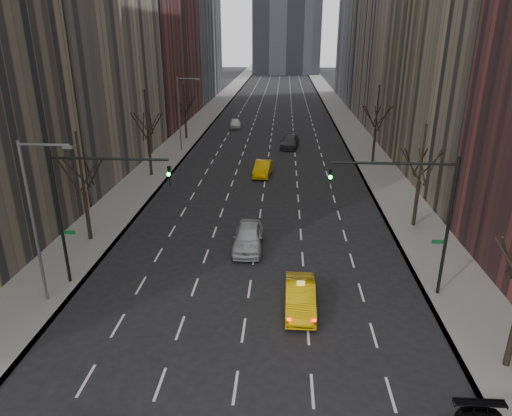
# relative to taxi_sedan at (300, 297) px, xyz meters

# --- Properties ---
(sidewalk_left) EXTENTS (4.50, 320.00, 0.15)m
(sidewalk_left) POSITION_rel_taxi_sedan_xyz_m (-15.14, 59.91, -0.67)
(sidewalk_left) COLOR slate
(sidewalk_left) RESTS_ON ground
(sidewalk_right) EXTENTS (4.50, 320.00, 0.15)m
(sidewalk_right) POSITION_rel_taxi_sedan_xyz_m (9.36, 59.91, -0.67)
(sidewalk_right) COLOR slate
(sidewalk_right) RESTS_ON ground
(tree_lw_b) EXTENTS (3.36, 3.50, 7.82)m
(tree_lw_b) POSITION_rel_taxi_sedan_xyz_m (-14.89, 7.91, 2.97)
(tree_lw_b) COLOR black
(tree_lw_b) RESTS_ON ground
(tree_lw_c) EXTENTS (3.36, 3.50, 8.74)m
(tree_lw_c) POSITION_rel_taxi_sedan_xyz_m (-14.89, 23.91, 3.29)
(tree_lw_c) COLOR black
(tree_lw_c) RESTS_ON ground
(tree_lw_d) EXTENTS (3.36, 3.50, 7.36)m
(tree_lw_d) POSITION_rel_taxi_sedan_xyz_m (-14.89, 41.91, 2.81)
(tree_lw_d) COLOR black
(tree_lw_d) RESTS_ON ground
(tree_rw_b) EXTENTS (3.36, 3.50, 7.82)m
(tree_rw_b) POSITION_rel_taxi_sedan_xyz_m (9.11, 11.91, 2.97)
(tree_rw_b) COLOR black
(tree_rw_b) RESTS_ON ground
(tree_rw_c) EXTENTS (3.36, 3.50, 8.74)m
(tree_rw_c) POSITION_rel_taxi_sedan_xyz_m (9.11, 29.91, 3.29)
(tree_rw_c) COLOR black
(tree_rw_c) RESTS_ON ground
(traffic_mast_left) EXTENTS (6.69, 0.39, 8.00)m
(traffic_mast_left) POSITION_rel_taxi_sedan_xyz_m (-12.00, 1.91, 4.74)
(traffic_mast_left) COLOR black
(traffic_mast_left) RESTS_ON ground
(traffic_mast_right) EXTENTS (6.69, 0.39, 8.00)m
(traffic_mast_right) POSITION_rel_taxi_sedan_xyz_m (6.22, 1.91, 4.74)
(traffic_mast_right) COLOR black
(traffic_mast_right) RESTS_ON ground
(streetlight_near) EXTENTS (2.83, 0.22, 9.00)m
(streetlight_near) POSITION_rel_taxi_sedan_xyz_m (-13.73, -0.09, 4.87)
(streetlight_near) COLOR slate
(streetlight_near) RESTS_ON ground
(streetlight_far) EXTENTS (2.83, 0.22, 9.00)m
(streetlight_far) POSITION_rel_taxi_sedan_xyz_m (-13.73, 34.91, 4.87)
(streetlight_far) COLOR slate
(streetlight_far) RESTS_ON ground
(taxi_sedan) EXTENTS (1.60, 4.54, 1.50)m
(taxi_sedan) POSITION_rel_taxi_sedan_xyz_m (0.00, 0.00, 0.00)
(taxi_sedan) COLOR #D7A604
(taxi_sedan) RESTS_ON ground
(silver_sedan_ahead) EXTENTS (2.05, 5.00, 1.70)m
(silver_sedan_ahead) POSITION_rel_taxi_sedan_xyz_m (-3.39, 7.32, 0.10)
(silver_sedan_ahead) COLOR #AAAEB3
(silver_sedan_ahead) RESTS_ON ground
(far_taxi) EXTENTS (2.05, 4.77, 1.53)m
(far_taxi) POSITION_rel_taxi_sedan_xyz_m (-3.19, 24.84, 0.02)
(far_taxi) COLOR #DFA704
(far_taxi) RESTS_ON ground
(far_suv_grey) EXTENTS (2.75, 5.44, 1.51)m
(far_suv_grey) POSITION_rel_taxi_sedan_xyz_m (-0.28, 37.82, 0.01)
(far_suv_grey) COLOR #323338
(far_suv_grey) RESTS_ON ground
(far_car_white) EXTENTS (2.09, 4.29, 1.41)m
(far_car_white) POSITION_rel_taxi_sedan_xyz_m (-8.79, 50.43, -0.04)
(far_car_white) COLOR silver
(far_car_white) RESTS_ON ground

